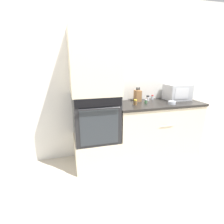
{
  "coord_description": "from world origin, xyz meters",
  "views": [
    {
      "loc": [
        -0.74,
        -2.12,
        1.56
      ],
      "look_at": [
        -0.1,
        0.21,
        0.85
      ],
      "focal_mm": 28.0,
      "sensor_mm": 36.0,
      "label": 1
    }
  ],
  "objects": [
    {
      "name": "condiment_jar_near",
      "position": [
        0.7,
        0.51,
        0.96
      ],
      "size": [
        0.04,
        0.04,
        0.08
      ],
      "color": "silver",
      "rests_on": "counter_unit"
    },
    {
      "name": "counter_unit",
      "position": [
        0.68,
        0.3,
        0.46
      ],
      "size": [
        1.39,
        0.63,
        0.92
      ],
      "color": "beige",
      "rests_on": "ground_plane"
    },
    {
      "name": "microwave",
      "position": [
        1.1,
        0.41,
        1.05
      ],
      "size": [
        0.4,
        0.31,
        0.26
      ],
      "color": "#B2B5BA",
      "rests_on": "counter_unit"
    },
    {
      "name": "bowl",
      "position": [
        0.83,
        0.14,
        0.94
      ],
      "size": [
        0.11,
        0.11,
        0.04
      ],
      "color": "silver",
      "rests_on": "counter_unit"
    },
    {
      "name": "condiment_jar_back",
      "position": [
        0.47,
        0.3,
        0.95
      ],
      "size": [
        0.04,
        0.04,
        0.06
      ],
      "color": "#427047",
      "rests_on": "counter_unit"
    },
    {
      "name": "condiment_jar_mid",
      "position": [
        0.59,
        0.47,
        0.96
      ],
      "size": [
        0.05,
        0.05,
        0.08
      ],
      "color": "silver",
      "rests_on": "counter_unit"
    },
    {
      "name": "wall_back",
      "position": [
        0.0,
        0.63,
        1.25
      ],
      "size": [
        8.0,
        0.05,
        2.5
      ],
      "color": "silver",
      "rests_on": "ground_plane"
    },
    {
      "name": "condiment_jar_far",
      "position": [
        0.27,
        0.24,
        0.96
      ],
      "size": [
        0.05,
        0.05,
        0.08
      ],
      "color": "brown",
      "rests_on": "counter_unit"
    },
    {
      "name": "knife_block",
      "position": [
        0.41,
        0.48,
        1.01
      ],
      "size": [
        0.09,
        0.12,
        0.22
      ],
      "color": "olive",
      "rests_on": "counter_unit"
    },
    {
      "name": "wall_oven",
      "position": [
        -0.33,
        0.3,
        0.76
      ],
      "size": [
        0.63,
        0.64,
        0.68
      ],
      "color": "black",
      "rests_on": "oven_cabinet_base"
    },
    {
      "name": "ground_plane",
      "position": [
        0.0,
        0.0,
        0.0
      ],
      "size": [
        12.0,
        12.0,
        0.0
      ],
      "primitive_type": "plane",
      "color": "beige"
    },
    {
      "name": "oven_cabinet_base",
      "position": [
        -0.33,
        0.3,
        0.21
      ],
      "size": [
        0.65,
        0.6,
        0.42
      ],
      "color": "beige",
      "rests_on": "ground_plane"
    },
    {
      "name": "oven_cabinet_upper",
      "position": [
        -0.33,
        0.3,
        1.55
      ],
      "size": [
        0.65,
        0.6,
        0.89
      ],
      "color": "beige",
      "rests_on": "wall_oven"
    }
  ]
}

